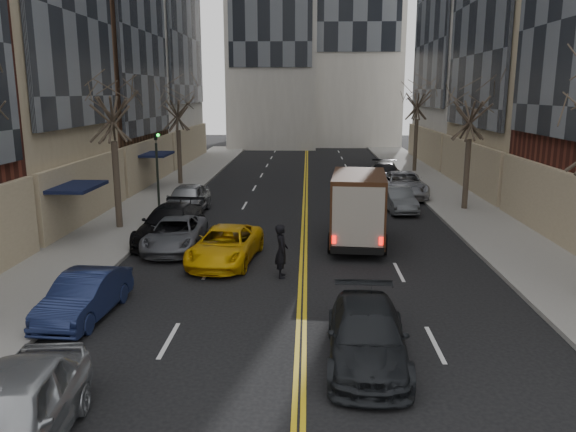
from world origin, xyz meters
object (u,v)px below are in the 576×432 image
Objects in this scene: ups_truck at (358,208)px; observer_sedan at (367,336)px; pedestrian at (281,251)px; taxi at (225,245)px.

ups_truck reaches higher than observer_sedan.
pedestrian is (-3.07, -4.53, -0.62)m from ups_truck.
taxi is at bearing -146.80° from ups_truck.
taxi is (-4.61, 8.02, -0.01)m from observer_sedan.
pedestrian is (-2.37, 6.31, 0.28)m from observer_sedan.
taxi is (-5.31, -2.82, -0.91)m from ups_truck.
observer_sedan is 0.99× the size of taxi.
ups_truck is 5.50m from pedestrian.
taxi is 2.51× the size of pedestrian.
ups_truck is at bearing 89.16° from observer_sedan.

